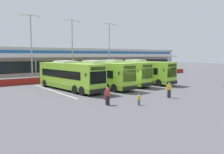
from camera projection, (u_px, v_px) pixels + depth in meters
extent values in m
plane|color=#4C4C51|center=(134.00, 91.00, 28.52)|extent=(200.00, 200.00, 0.00)
cube|color=beige|center=(52.00, 63.00, 49.81)|extent=(70.00, 10.00, 5.50)
cube|color=#19232D|center=(62.00, 66.00, 45.84)|extent=(66.00, 0.08, 2.20)
cube|color=navy|center=(62.00, 52.00, 45.56)|extent=(68.00, 0.08, 0.60)
cube|color=beige|center=(65.00, 57.00, 44.48)|extent=(67.00, 3.00, 0.24)
cube|color=gray|center=(52.00, 50.00, 49.51)|extent=(70.00, 10.00, 0.50)
cylinder|color=#999999|center=(36.00, 69.00, 40.04)|extent=(0.20, 0.20, 4.20)
cylinder|color=#999999|center=(95.00, 67.00, 47.41)|extent=(0.20, 0.20, 4.20)
cylinder|color=#999999|center=(138.00, 65.00, 54.78)|extent=(0.20, 0.20, 4.20)
cylinder|color=#999999|center=(170.00, 64.00, 62.15)|extent=(0.20, 0.20, 4.20)
cube|color=maroon|center=(80.00, 78.00, 40.05)|extent=(60.00, 0.36, 1.00)
cube|color=#B2B2B2|center=(80.00, 75.00, 40.00)|extent=(60.00, 0.40, 0.10)
cube|color=#8CC633|center=(69.00, 75.00, 29.11)|extent=(3.73, 12.19, 3.19)
cube|color=olive|center=(70.00, 85.00, 29.24)|extent=(3.75, 12.22, 0.56)
cube|color=black|center=(68.00, 73.00, 29.38)|extent=(3.52, 9.81, 0.96)
cube|color=black|center=(98.00, 78.00, 24.72)|extent=(2.31, 0.33, 1.40)
cube|color=black|center=(98.00, 69.00, 24.62)|extent=(2.05, 0.28, 0.40)
cube|color=silver|center=(65.00, 62.00, 29.68)|extent=(2.32, 2.99, 0.28)
cube|color=black|center=(99.00, 91.00, 24.79)|extent=(2.45, 0.40, 0.44)
cube|color=black|center=(106.00, 73.00, 25.92)|extent=(0.09, 0.13, 0.36)
cube|color=black|center=(85.00, 75.00, 23.97)|extent=(0.09, 0.13, 0.36)
cylinder|color=black|center=(60.00, 82.00, 33.43)|extent=(0.42, 1.07, 1.04)
cylinder|color=black|center=(45.00, 83.00, 31.83)|extent=(0.42, 1.07, 1.04)
cylinder|color=black|center=(92.00, 88.00, 27.70)|extent=(0.42, 1.07, 1.04)
cylinder|color=black|center=(75.00, 90.00, 26.09)|extent=(0.42, 1.07, 1.04)
cylinder|color=black|center=(99.00, 89.00, 26.67)|extent=(0.42, 1.07, 1.04)
cylinder|color=black|center=(82.00, 91.00, 25.06)|extent=(0.42, 1.07, 1.04)
cube|color=#8CC633|center=(98.00, 74.00, 31.27)|extent=(3.73, 12.19, 3.19)
cube|color=olive|center=(98.00, 83.00, 31.40)|extent=(3.75, 12.22, 0.56)
cube|color=black|center=(97.00, 72.00, 31.54)|extent=(3.52, 9.81, 0.96)
cube|color=black|center=(130.00, 76.00, 26.88)|extent=(2.31, 0.33, 1.40)
cube|color=black|center=(130.00, 67.00, 26.78)|extent=(2.05, 0.28, 0.40)
cube|color=silver|center=(94.00, 61.00, 31.84)|extent=(2.32, 2.99, 0.28)
cube|color=black|center=(130.00, 88.00, 26.95)|extent=(2.45, 0.40, 0.44)
cube|color=black|center=(135.00, 72.00, 28.08)|extent=(0.09, 0.13, 0.36)
cube|color=black|center=(119.00, 73.00, 26.13)|extent=(0.09, 0.13, 0.36)
cylinder|color=black|center=(86.00, 80.00, 35.59)|extent=(0.42, 1.07, 1.04)
cylinder|color=black|center=(73.00, 82.00, 33.99)|extent=(0.42, 1.07, 1.04)
cylinder|color=black|center=(121.00, 85.00, 29.86)|extent=(0.42, 1.07, 1.04)
cylinder|color=black|center=(107.00, 87.00, 28.25)|extent=(0.42, 1.07, 1.04)
cylinder|color=black|center=(128.00, 86.00, 28.83)|extent=(0.42, 1.07, 1.04)
cylinder|color=black|center=(115.00, 88.00, 27.23)|extent=(0.42, 1.07, 1.04)
cube|color=#8CC633|center=(117.00, 72.00, 34.53)|extent=(3.73, 12.19, 3.19)
cube|color=olive|center=(117.00, 81.00, 34.66)|extent=(3.75, 12.22, 0.56)
cube|color=black|center=(115.00, 70.00, 34.80)|extent=(3.52, 9.81, 0.96)
cube|color=black|center=(147.00, 74.00, 30.14)|extent=(2.31, 0.33, 1.40)
cube|color=black|center=(147.00, 66.00, 30.04)|extent=(2.05, 0.28, 0.40)
cube|color=silver|center=(112.00, 61.00, 35.10)|extent=(2.32, 2.99, 0.28)
cube|color=black|center=(148.00, 85.00, 30.21)|extent=(2.45, 0.40, 0.44)
cube|color=black|center=(152.00, 70.00, 31.34)|extent=(0.09, 0.13, 0.36)
cube|color=black|center=(138.00, 71.00, 29.39)|extent=(0.09, 0.13, 0.36)
cylinder|color=black|center=(103.00, 78.00, 38.85)|extent=(0.42, 1.07, 1.04)
cylinder|color=black|center=(92.00, 79.00, 37.25)|extent=(0.42, 1.07, 1.04)
cylinder|color=black|center=(137.00, 82.00, 33.11)|extent=(0.42, 1.07, 1.04)
cylinder|color=black|center=(126.00, 84.00, 31.51)|extent=(0.42, 1.07, 1.04)
cylinder|color=black|center=(145.00, 83.00, 32.09)|extent=(0.42, 1.07, 1.04)
cylinder|color=black|center=(134.00, 85.00, 30.48)|extent=(0.42, 1.07, 1.04)
cube|color=#8CC633|center=(140.00, 71.00, 36.59)|extent=(3.73, 12.19, 3.19)
cube|color=olive|center=(140.00, 79.00, 36.72)|extent=(3.75, 12.22, 0.56)
cube|color=black|center=(138.00, 70.00, 36.86)|extent=(3.52, 9.81, 0.96)
cube|color=black|center=(172.00, 72.00, 32.20)|extent=(2.31, 0.33, 1.40)
cube|color=black|center=(172.00, 65.00, 32.09)|extent=(2.05, 0.28, 0.40)
cube|color=silver|center=(136.00, 60.00, 37.15)|extent=(2.32, 2.99, 0.28)
cube|color=black|center=(172.00, 83.00, 32.26)|extent=(2.45, 0.40, 0.44)
cube|color=black|center=(175.00, 69.00, 33.40)|extent=(0.09, 0.13, 0.36)
cube|color=black|center=(164.00, 70.00, 31.45)|extent=(0.09, 0.13, 0.36)
cylinder|color=black|center=(125.00, 77.00, 40.91)|extent=(0.42, 1.07, 1.04)
cylinder|color=black|center=(116.00, 78.00, 39.30)|extent=(0.42, 1.07, 1.04)
cylinder|color=black|center=(161.00, 81.00, 35.17)|extent=(0.42, 1.07, 1.04)
cylinder|color=black|center=(151.00, 82.00, 33.57)|extent=(0.42, 1.07, 1.04)
cylinder|color=black|center=(168.00, 81.00, 34.14)|extent=(0.42, 1.07, 1.04)
cylinder|color=black|center=(159.00, 83.00, 32.54)|extent=(0.42, 1.07, 1.04)
cube|color=silver|center=(53.00, 91.00, 28.32)|extent=(0.14, 13.00, 0.01)
cube|color=silver|center=(82.00, 88.00, 30.82)|extent=(0.14, 13.00, 0.01)
cube|color=silver|center=(107.00, 86.00, 33.31)|extent=(0.14, 13.00, 0.01)
cube|color=silver|center=(129.00, 83.00, 35.81)|extent=(0.14, 13.00, 0.01)
cube|color=silver|center=(147.00, 82.00, 38.31)|extent=(0.14, 13.00, 0.01)
cube|color=#33333D|center=(106.00, 100.00, 20.37)|extent=(0.15, 0.18, 0.84)
cube|color=#33333D|center=(109.00, 100.00, 20.37)|extent=(0.15, 0.18, 0.84)
cube|color=#B23838|center=(107.00, 93.00, 20.30)|extent=(0.35, 0.23, 0.56)
cube|color=#B23838|center=(105.00, 93.00, 20.18)|extent=(0.09, 0.10, 0.54)
cube|color=#B23838|center=(110.00, 93.00, 20.43)|extent=(0.09, 0.10, 0.54)
sphere|color=tan|center=(107.00, 89.00, 20.26)|extent=(0.22, 0.22, 0.22)
cube|color=maroon|center=(105.00, 98.00, 20.20)|extent=(0.13, 0.28, 0.22)
cylinder|color=maroon|center=(105.00, 96.00, 20.18)|extent=(0.02, 0.02, 0.16)
cube|color=#33333D|center=(168.00, 94.00, 23.84)|extent=(0.20, 0.22, 0.84)
cube|color=#33333D|center=(170.00, 94.00, 23.75)|extent=(0.20, 0.22, 0.84)
cube|color=gold|center=(169.00, 87.00, 23.73)|extent=(0.40, 0.35, 0.56)
cube|color=gold|center=(167.00, 88.00, 23.69)|extent=(0.12, 0.13, 0.54)
cube|color=gold|center=(171.00, 88.00, 23.77)|extent=(0.12, 0.13, 0.54)
sphere|color=tan|center=(169.00, 84.00, 23.69)|extent=(0.22, 0.22, 0.22)
cube|color=slate|center=(138.00, 102.00, 20.28)|extent=(0.11, 0.13, 0.52)
cube|color=slate|center=(139.00, 102.00, 20.24)|extent=(0.11, 0.13, 0.52)
cube|color=gold|center=(139.00, 98.00, 20.22)|extent=(0.24, 0.19, 0.35)
cube|color=gold|center=(138.00, 98.00, 20.17)|extent=(0.07, 0.08, 0.33)
cube|color=gold|center=(140.00, 98.00, 20.27)|extent=(0.07, 0.08, 0.33)
sphere|color=#DBB293|center=(139.00, 95.00, 20.19)|extent=(0.14, 0.14, 0.14)
cylinder|color=#9E9EA3|center=(31.00, 49.00, 36.16)|extent=(0.20, 0.20, 11.00)
cylinder|color=#9E9EA3|center=(30.00, 15.00, 35.63)|extent=(2.80, 0.10, 0.10)
cube|color=silver|center=(21.00, 15.00, 34.81)|extent=(0.44, 0.28, 0.20)
cube|color=silver|center=(39.00, 17.00, 36.48)|extent=(0.44, 0.28, 0.20)
cylinder|color=#9E9EA3|center=(72.00, 50.00, 41.28)|extent=(0.20, 0.20, 11.00)
cylinder|color=#9E9EA3|center=(72.00, 20.00, 40.75)|extent=(2.80, 0.10, 0.10)
cube|color=silver|center=(65.00, 20.00, 39.93)|extent=(0.44, 0.28, 0.20)
cube|color=silver|center=(79.00, 21.00, 41.60)|extent=(0.44, 0.28, 0.20)
cylinder|color=#9E9EA3|center=(109.00, 50.00, 46.00)|extent=(0.20, 0.20, 11.00)
cylinder|color=#9E9EA3|center=(109.00, 24.00, 45.47)|extent=(2.80, 0.10, 0.10)
cube|color=silver|center=(104.00, 24.00, 44.65)|extent=(0.44, 0.28, 0.20)
cube|color=silver|center=(115.00, 25.00, 46.32)|extent=(0.44, 0.28, 0.20)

